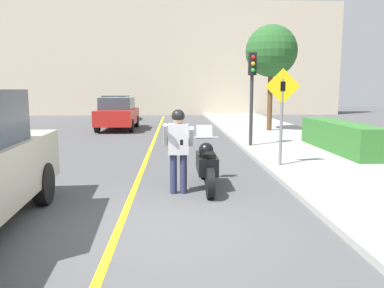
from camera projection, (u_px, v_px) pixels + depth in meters
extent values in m
plane|color=#4C4C4F|center=(159.00, 227.00, 5.70)|extent=(80.00, 80.00, 0.00)
cube|color=#9E9E99|center=(347.00, 167.00, 9.87)|extent=(4.40, 44.00, 0.12)
cube|color=yellow|center=(147.00, 157.00, 11.60)|extent=(0.12, 36.00, 0.01)
cube|color=beige|center=(171.00, 59.00, 30.74)|extent=(28.00, 1.20, 9.16)
cylinder|color=black|center=(210.00, 183.00, 7.17)|extent=(0.14, 0.59, 0.59)
cylinder|color=black|center=(204.00, 166.00, 8.80)|extent=(0.14, 0.59, 0.59)
cube|color=black|center=(207.00, 163.00, 7.95)|extent=(0.40, 1.14, 0.36)
sphere|color=black|center=(206.00, 150.00, 8.07)|extent=(0.32, 0.32, 0.32)
cube|color=black|center=(208.00, 155.00, 7.66)|extent=(0.28, 0.48, 0.10)
cylinder|color=silver|center=(205.00, 137.00, 8.44)|extent=(0.62, 0.03, 0.03)
cube|color=silver|center=(204.00, 132.00, 8.50)|extent=(0.36, 0.12, 0.31)
cylinder|color=#282D4C|center=(173.00, 174.00, 7.50)|extent=(0.14, 0.14, 0.80)
cylinder|color=#282D4C|center=(183.00, 174.00, 7.51)|extent=(0.14, 0.14, 0.80)
cube|color=#B7B7BC|center=(178.00, 139.00, 7.40)|extent=(0.40, 0.22, 0.61)
cylinder|color=#B7B7BC|center=(165.00, 135.00, 7.28)|extent=(0.09, 0.37, 0.48)
cylinder|color=#B7B7BC|center=(191.00, 137.00, 7.29)|extent=(0.09, 0.43, 0.43)
sphere|color=tan|center=(178.00, 118.00, 7.35)|extent=(0.22, 0.22, 0.22)
sphere|color=black|center=(178.00, 116.00, 7.34)|extent=(0.26, 0.26, 0.26)
cube|color=black|center=(182.00, 142.00, 7.14)|extent=(0.06, 0.05, 0.11)
cylinder|color=black|center=(44.00, 184.00, 6.79)|extent=(0.27, 0.77, 0.76)
cylinder|color=slate|center=(281.00, 122.00, 9.67)|extent=(0.08, 0.08, 2.24)
cube|color=yellow|center=(283.00, 86.00, 9.51)|extent=(0.91, 0.02, 0.91)
cube|color=black|center=(283.00, 86.00, 9.50)|extent=(0.12, 0.01, 0.24)
cylinder|color=#2D2D30|center=(251.00, 100.00, 13.05)|extent=(0.12, 0.12, 3.21)
cube|color=black|center=(252.00, 64.00, 12.86)|extent=(0.26, 0.22, 0.76)
sphere|color=red|center=(253.00, 57.00, 12.71)|extent=(0.14, 0.14, 0.14)
sphere|color=gold|center=(253.00, 64.00, 12.74)|extent=(0.14, 0.14, 0.14)
sphere|color=green|center=(253.00, 70.00, 12.77)|extent=(0.14, 0.14, 0.14)
cube|color=#33702D|center=(339.00, 136.00, 12.14)|extent=(0.90, 4.57, 0.92)
cylinder|color=brown|center=(270.00, 100.00, 18.02)|extent=(0.24, 0.24, 2.92)
sphere|color=#285B28|center=(271.00, 51.00, 17.69)|extent=(2.44, 2.44, 2.44)
cylinder|color=black|center=(107.00, 121.00, 20.81)|extent=(0.22, 0.64, 0.64)
cylinder|color=black|center=(137.00, 121.00, 20.89)|extent=(0.22, 0.64, 0.64)
cylinder|color=black|center=(97.00, 126.00, 18.24)|extent=(0.22, 0.64, 0.64)
cylinder|color=black|center=(131.00, 126.00, 18.31)|extent=(0.22, 0.64, 0.64)
cube|color=#B21E19|center=(118.00, 116.00, 19.51)|extent=(1.80, 4.20, 0.76)
cube|color=#38424C|center=(117.00, 103.00, 19.24)|extent=(1.58, 2.18, 0.60)
cylinder|color=black|center=(108.00, 114.00, 27.06)|extent=(0.22, 0.64, 0.64)
cylinder|color=black|center=(131.00, 114.00, 27.14)|extent=(0.22, 0.64, 0.64)
cylinder|color=black|center=(101.00, 117.00, 24.49)|extent=(0.22, 0.64, 0.64)
cylinder|color=black|center=(127.00, 117.00, 24.56)|extent=(0.22, 0.64, 0.64)
cube|color=#1E6033|center=(117.00, 110.00, 25.76)|extent=(1.80, 4.20, 0.76)
cube|color=#38424C|center=(116.00, 100.00, 25.49)|extent=(1.58, 2.18, 0.60)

